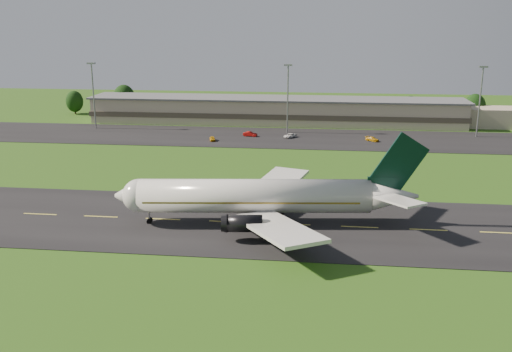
# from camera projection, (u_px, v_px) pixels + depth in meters

# --- Properties ---
(ground) EXTENTS (360.00, 360.00, 0.00)m
(ground) POSITION_uv_depth(u_px,v_px,m) (227.00, 222.00, 95.64)
(ground) COLOR #254611
(ground) RESTS_ON ground
(taxiway) EXTENTS (220.00, 30.00, 0.10)m
(taxiway) POSITION_uv_depth(u_px,v_px,m) (227.00, 222.00, 95.62)
(taxiway) COLOR black
(taxiway) RESTS_ON ground
(apron) EXTENTS (260.00, 30.00, 0.10)m
(apron) POSITION_uv_depth(u_px,v_px,m) (268.00, 137.00, 164.59)
(apron) COLOR black
(apron) RESTS_ON ground
(airliner) EXTENTS (51.23, 41.93, 15.57)m
(airliner) POSITION_uv_depth(u_px,v_px,m) (259.00, 197.00, 93.88)
(airliner) COLOR silver
(airliner) RESTS_ON ground
(terminal) EXTENTS (145.00, 16.00, 8.40)m
(terminal) POSITION_uv_depth(u_px,v_px,m) (295.00, 111.00, 185.99)
(terminal) COLOR #B9A78E
(terminal) RESTS_ON ground
(light_mast_west) EXTENTS (2.40, 1.20, 20.35)m
(light_mast_west) POSITION_uv_depth(u_px,v_px,m) (93.00, 88.00, 175.09)
(light_mast_west) COLOR gray
(light_mast_west) RESTS_ON ground
(light_mast_centre) EXTENTS (2.40, 1.20, 20.35)m
(light_mast_centre) POSITION_uv_depth(u_px,v_px,m) (288.00, 90.00, 168.34)
(light_mast_centre) COLOR gray
(light_mast_centre) RESTS_ON ground
(light_mast_east) EXTENTS (2.40, 1.20, 20.35)m
(light_mast_east) POSITION_uv_depth(u_px,v_px,m) (481.00, 93.00, 162.14)
(light_mast_east) COLOR gray
(light_mast_east) RESTS_ON ground
(tree_line) EXTENTS (193.73, 9.58, 10.74)m
(tree_line) POSITION_uv_depth(u_px,v_px,m) (389.00, 105.00, 191.93)
(tree_line) COLOR black
(tree_line) RESTS_ON ground
(service_vehicle_a) EXTENTS (2.30, 3.79, 1.21)m
(service_vehicle_a) POSITION_uv_depth(u_px,v_px,m) (212.00, 139.00, 159.52)
(service_vehicle_a) COLOR #C48B0B
(service_vehicle_a) RESTS_ON apron
(service_vehicle_b) EXTENTS (4.27, 2.10, 1.35)m
(service_vehicle_b) POSITION_uv_depth(u_px,v_px,m) (250.00, 134.00, 165.67)
(service_vehicle_b) COLOR #940C09
(service_vehicle_b) RESTS_ON apron
(service_vehicle_c) EXTENTS (4.10, 4.64, 1.19)m
(service_vehicle_c) POSITION_uv_depth(u_px,v_px,m) (290.00, 136.00, 163.89)
(service_vehicle_c) COLOR silver
(service_vehicle_c) RESTS_ON apron
(service_vehicle_d) EXTENTS (4.14, 3.91, 1.18)m
(service_vehicle_d) POSITION_uv_depth(u_px,v_px,m) (372.00, 139.00, 159.03)
(service_vehicle_d) COLOR #C58E0B
(service_vehicle_d) RESTS_ON apron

